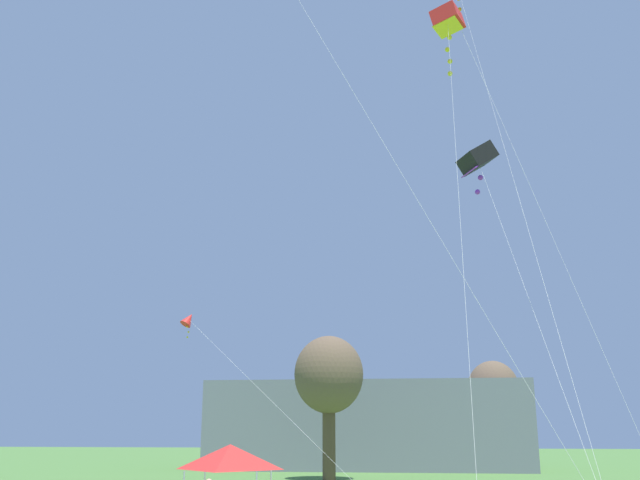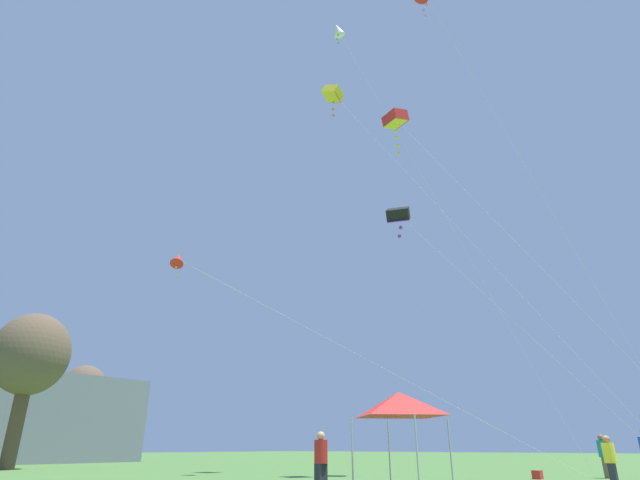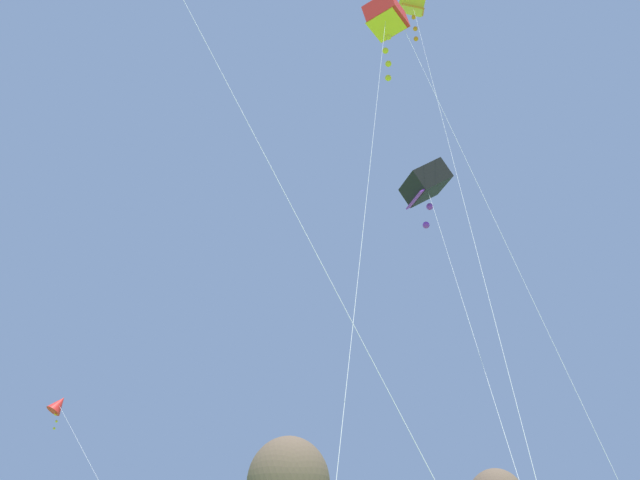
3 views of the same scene
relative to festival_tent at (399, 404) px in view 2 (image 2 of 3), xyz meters
name	(u,v)px [view 2 (image 2 of 3)]	position (x,y,z in m)	size (l,w,h in m)	color
tree_far_left	(83,392)	(12.99, 45.03, 4.11)	(4.65, 4.65, 9.38)	brown
tree_near_right	(31,356)	(-0.08, 27.52, 4.34)	(4.81, 4.81, 9.71)	brown
festival_tent	(399,404)	(0.00, 0.00, 0.00)	(2.44, 2.44, 2.94)	#B7B7BC
cooler_box	(537,475)	(10.30, -0.90, -2.38)	(0.48, 0.36, 0.35)	red
person_teal_shirt	(604,454)	(12.87, -3.23, -1.56)	(0.44, 0.44, 1.85)	brown
person_yellow_shirt	(610,459)	(6.30, -4.59, -1.65)	(0.40, 0.40, 1.68)	#282833
person_red_shirt	(321,459)	(-1.26, 2.18, -1.61)	(0.42, 0.42, 1.77)	#282833
kite_yellow_box_0	(333,94)	(8.53, 8.70, 21.90)	(2.05, 16.17, 25.21)	silver
kite_black_box_2	(398,215)	(8.52, 4.13, 11.06)	(2.41, 11.44, 14.24)	silver
kite_red_diamond_3	(179,260)	(-3.80, 7.10, 5.40)	(10.78, 11.91, 8.40)	silver
kite_red_box_4	(395,120)	(7.60, 3.41, 16.78)	(1.53, 12.63, 19.89)	silver
kite_white_diamond_5	(338,31)	(6.29, 6.56, 24.72)	(6.87, 9.96, 27.92)	silver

